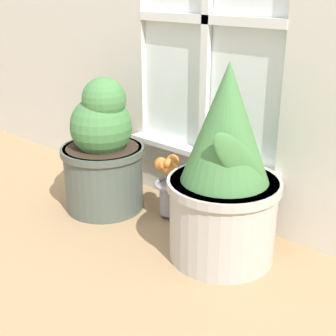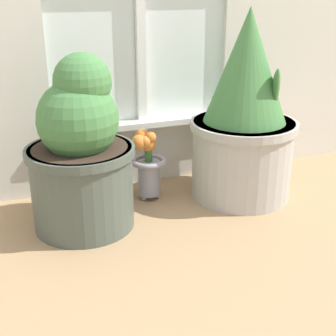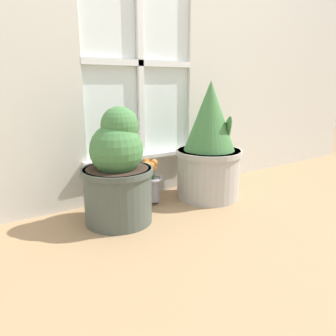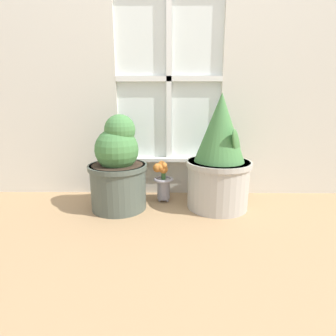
# 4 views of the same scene
# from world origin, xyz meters

# --- Properties ---
(ground_plane) EXTENTS (10.00, 10.00, 0.00)m
(ground_plane) POSITION_xyz_m (0.00, 0.00, 0.00)
(ground_plane) COLOR tan
(potted_plant_left) EXTENTS (0.37, 0.37, 0.60)m
(potted_plant_left) POSITION_xyz_m (-0.32, 0.28, 0.26)
(potted_plant_left) COLOR #4C564C
(potted_plant_left) RESTS_ON ground_plane
(potted_plant_right) EXTENTS (0.41, 0.41, 0.72)m
(potted_plant_right) POSITION_xyz_m (0.32, 0.31, 0.32)
(potted_plant_right) COLOR #B7B2A8
(potted_plant_right) RESTS_ON ground_plane
(flower_vase) EXTENTS (0.14, 0.14, 0.28)m
(flower_vase) POSITION_xyz_m (-0.04, 0.41, 0.16)
(flower_vase) COLOR #99939E
(flower_vase) RESTS_ON ground_plane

